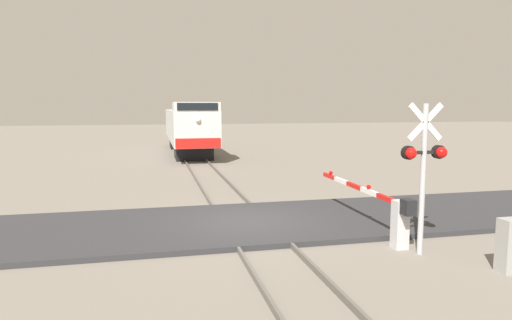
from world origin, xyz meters
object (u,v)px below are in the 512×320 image
(utility_cabinet, at_px, (511,246))
(crossing_signal, at_px, (424,162))
(crossing_gate, at_px, (386,210))
(locomotive, at_px, (188,127))

(utility_cabinet, bearing_deg, crossing_signal, 129.44)
(utility_cabinet, bearing_deg, crossing_gate, 118.31)
(locomotive, height_order, crossing_signal, locomotive)
(locomotive, xyz_separation_m, utility_cabinet, (5.01, -27.94, -1.45))
(crossing_signal, height_order, utility_cabinet, crossing_signal)
(crossing_signal, xyz_separation_m, crossing_gate, (-0.25, 1.28, -1.48))
(crossing_signal, bearing_deg, locomotive, 98.07)
(crossing_signal, bearing_deg, crossing_gate, 101.17)
(crossing_signal, distance_m, crossing_gate, 1.97)
(utility_cabinet, bearing_deg, locomotive, 100.16)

